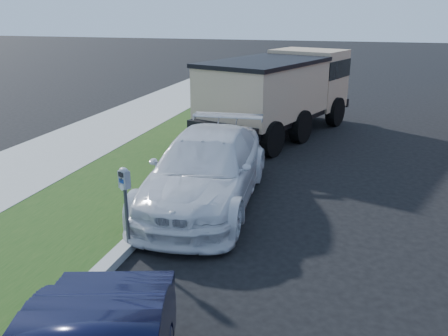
# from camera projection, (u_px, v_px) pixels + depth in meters

# --- Properties ---
(ground) EXTENTS (120.00, 120.00, 0.00)m
(ground) POSITION_uv_depth(u_px,v_px,m) (285.00, 246.00, 8.31)
(ground) COLOR black
(ground) RESTS_ON ground
(streetside) EXTENTS (6.12, 50.00, 0.15)m
(streetside) POSITION_uv_depth(u_px,v_px,m) (71.00, 177.00, 11.55)
(streetside) COLOR gray
(streetside) RESTS_ON ground
(parking_meter) EXTENTS (0.22, 0.19, 1.37)m
(parking_meter) POSITION_uv_depth(u_px,v_px,m) (125.00, 189.00, 7.81)
(parking_meter) COLOR #3F4247
(parking_meter) RESTS_ON ground
(white_wagon) EXTENTS (2.47, 5.30, 1.50)m
(white_wagon) POSITION_uv_depth(u_px,v_px,m) (207.00, 169.00, 9.99)
(white_wagon) COLOR silver
(white_wagon) RESTS_ON ground
(dump_truck) EXTENTS (4.46, 7.05, 2.60)m
(dump_truck) POSITION_uv_depth(u_px,v_px,m) (281.00, 89.00, 15.69)
(dump_truck) COLOR black
(dump_truck) RESTS_ON ground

